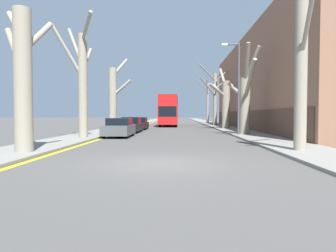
{
  "coord_description": "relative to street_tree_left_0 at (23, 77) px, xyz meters",
  "views": [
    {
      "loc": [
        0.65,
        -9.92,
        1.64
      ],
      "look_at": [
        -0.68,
        27.53,
        0.2
      ],
      "focal_mm": 32.0,
      "sensor_mm": 36.0,
      "label": 1
    }
  ],
  "objects": [
    {
      "name": "parked_car_1",
      "position": [
        2.01,
        15.22,
        -2.53
      ],
      "size": [
        1.74,
        4.22,
        1.4
      ],
      "color": "black",
      "rests_on": "ground"
    },
    {
      "name": "lamp_post",
      "position": [
        10.83,
        10.97,
        0.81
      ],
      "size": [
        1.4,
        0.2,
        7.1
      ],
      "color": "#4C4F54",
      "rests_on": "ground"
    },
    {
      "name": "sidewalk_right",
      "position": [
        11.97,
        47.85,
        -3.14
      ],
      "size": [
        2.96,
        120.0,
        0.12
      ],
      "primitive_type": "cube",
      "color": "gray",
      "rests_on": "ground"
    },
    {
      "name": "street_tree_left_0",
      "position": [
        0.0,
        0.0,
        0.0
      ],
      "size": [
        1.99,
        1.95,
        6.19
      ],
      "color": "gray",
      "rests_on": "ground"
    },
    {
      "name": "parked_car_2",
      "position": [
        2.01,
        20.68,
        -2.56
      ],
      "size": [
        1.76,
        4.45,
        1.34
      ],
      "color": "black",
      "rests_on": "ground"
    },
    {
      "name": "street_tree_right_0",
      "position": [
        11.6,
        0.84,
        0.85
      ],
      "size": [
        2.49,
        2.1,
        8.39
      ],
      "color": "gray",
      "rests_on": "ground"
    },
    {
      "name": "building_facade_right",
      "position": [
        18.44,
        21.93,
        1.88
      ],
      "size": [
        10.08,
        37.16,
        10.18
      ],
      "color": "#93664C",
      "rests_on": "ground"
    },
    {
      "name": "double_decker_bus",
      "position": [
        4.96,
        30.92,
        -0.81
      ],
      "size": [
        2.54,
        11.09,
        4.2
      ],
      "color": "red",
      "rests_on": "ground"
    },
    {
      "name": "ground_plane",
      "position": [
        5.71,
        -2.15,
        -3.2
      ],
      "size": [
        300.0,
        300.0,
        0.0
      ],
      "primitive_type": "plane",
      "color": "#4C4947"
    },
    {
      "name": "kerb_line_stripe",
      "position": [
        1.11,
        47.85,
        -3.19
      ],
      "size": [
        0.24,
        120.0,
        0.01
      ],
      "primitive_type": "cube",
      "color": "yellow",
      "rests_on": "ground"
    },
    {
      "name": "sidewalk_left",
      "position": [
        -0.55,
        47.85,
        -3.14
      ],
      "size": [
        2.96,
        120.0,
        0.12
      ],
      "primitive_type": "cube",
      "color": "gray",
      "rests_on": "ground"
    },
    {
      "name": "street_tree_left_2",
      "position": [
        -0.0,
        17.05,
        0.2
      ],
      "size": [
        2.29,
        2.73,
        7.34
      ],
      "color": "gray",
      "rests_on": "ground"
    },
    {
      "name": "street_tree_left_1",
      "position": [
        -0.06,
        7.65,
        0.75
      ],
      "size": [
        3.03,
        3.85,
        7.89
      ],
      "color": "gray",
      "rests_on": "ground"
    },
    {
      "name": "parked_car_0",
      "position": [
        2.01,
        9.64,
        -2.54
      ],
      "size": [
        1.86,
        3.92,
        1.38
      ],
      "color": "#4C5156",
      "rests_on": "ground"
    },
    {
      "name": "street_tree_right_1",
      "position": [
        11.58,
        11.62,
        -0.26
      ],
      "size": [
        2.28,
        4.06,
        6.99
      ],
      "color": "gray",
      "rests_on": "ground"
    },
    {
      "name": "street_tree_right_3",
      "position": [
        11.48,
        30.72,
        1.02
      ],
      "size": [
        4.25,
        2.02,
        8.63
      ],
      "color": "gray",
      "rests_on": "ground"
    },
    {
      "name": "street_tree_right_2",
      "position": [
        11.54,
        21.63,
        -0.16
      ],
      "size": [
        2.49,
        3.2,
        7.02
      ],
      "color": "gray",
      "rests_on": "ground"
    },
    {
      "name": "street_tree_right_4",
      "position": [
        11.55,
        41.64,
        0.89
      ],
      "size": [
        4.34,
        2.01,
        8.61
      ],
      "color": "gray",
      "rests_on": "ground"
    }
  ]
}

